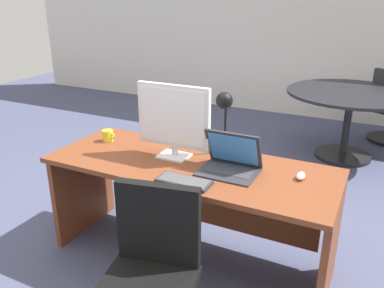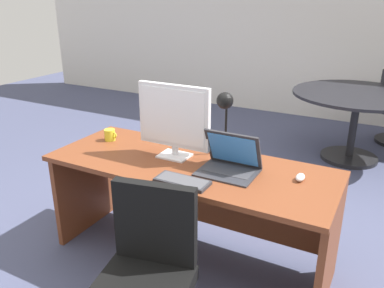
{
  "view_description": "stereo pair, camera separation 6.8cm",
  "coord_description": "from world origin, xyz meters",
  "views": [
    {
      "loc": [
        1.04,
        -2.05,
        1.73
      ],
      "look_at": [
        0.0,
        0.04,
        0.84
      ],
      "focal_mm": 36.93,
      "sensor_mm": 36.0,
      "label": 1
    },
    {
      "loc": [
        1.1,
        -2.02,
        1.73
      ],
      "look_at": [
        0.0,
        0.04,
        0.84
      ],
      "focal_mm": 36.93,
      "sensor_mm": 36.0,
      "label": 2
    }
  ],
  "objects": [
    {
      "name": "mouse",
      "position": [
        0.68,
        0.09,
        0.74
      ],
      "size": [
        0.05,
        0.09,
        0.04
      ],
      "color": "silver",
      "rests_on": "desk"
    },
    {
      "name": "keyboard",
      "position": [
        0.1,
        -0.26,
        0.73
      ],
      "size": [
        0.32,
        0.14,
        0.02
      ],
      "color": "#2D2D33",
      "rests_on": "desk"
    },
    {
      "name": "laptop",
      "position": [
        0.27,
        0.03,
        0.8
      ],
      "size": [
        0.34,
        0.28,
        0.25
      ],
      "color": "#2D2D33",
      "rests_on": "desk"
    },
    {
      "name": "monitor",
      "position": [
        -0.14,
        0.05,
        0.99
      ],
      "size": [
        0.5,
        0.16,
        0.48
      ],
      "color": "silver",
      "rests_on": "desk"
    },
    {
      "name": "ground",
      "position": [
        0.0,
        1.5,
        0.0
      ],
      "size": [
        12.0,
        12.0,
        0.0
      ],
      "primitive_type": "plane",
      "color": "#474C6B"
    },
    {
      "name": "meeting_table",
      "position": [
        0.73,
        2.39,
        0.57
      ],
      "size": [
        1.35,
        1.35,
        0.76
      ],
      "color": "black",
      "rests_on": "ground"
    },
    {
      "name": "desk_lamp",
      "position": [
        0.13,
        0.24,
        1.03
      ],
      "size": [
        0.12,
        0.14,
        0.43
      ],
      "color": "black",
      "rests_on": "desk"
    },
    {
      "name": "coffee_mug",
      "position": [
        -0.72,
        0.1,
        0.76
      ],
      "size": [
        0.1,
        0.08,
        0.08
      ],
      "color": "yellow",
      "rests_on": "desk"
    },
    {
      "name": "desk",
      "position": [
        0.0,
        0.05,
        0.51
      ],
      "size": [
        1.85,
        0.72,
        0.72
      ],
      "color": "brown",
      "rests_on": "ground"
    },
    {
      "name": "back_wall",
      "position": [
        0.0,
        3.87,
        1.4
      ],
      "size": [
        10.0,
        0.1,
        2.8
      ],
      "primitive_type": "cube",
      "color": "silver",
      "rests_on": "ground"
    }
  ]
}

